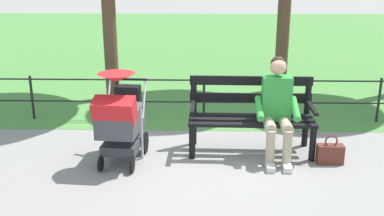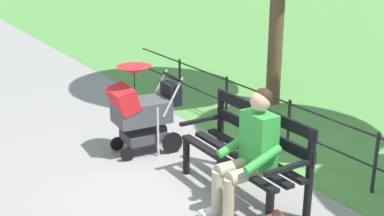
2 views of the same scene
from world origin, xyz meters
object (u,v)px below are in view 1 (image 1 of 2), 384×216
object	(u,v)px
park_bench	(251,112)
stroller	(120,117)
handbag	(330,153)
person_on_bench	(277,106)

from	to	relation	value
park_bench	stroller	bearing A→B (deg)	15.18
handbag	stroller	bearing A→B (deg)	0.80
stroller	person_on_bench	bearing A→B (deg)	-173.55
park_bench	person_on_bench	world-z (taller)	person_on_bench
park_bench	person_on_bench	xyz separation A→B (m)	(-0.30, 0.22, 0.15)
park_bench	stroller	distance (m)	1.68
person_on_bench	handbag	size ratio (longest dim) A/B	3.45
stroller	handbag	world-z (taller)	stroller
park_bench	handbag	size ratio (longest dim) A/B	4.35
person_on_bench	handbag	world-z (taller)	person_on_bench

